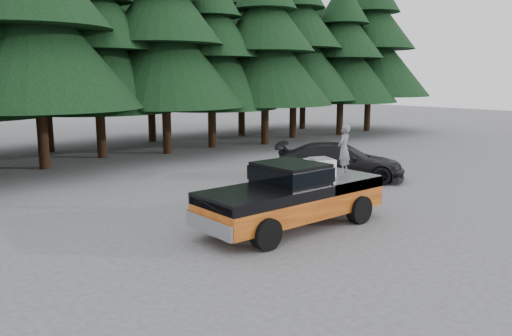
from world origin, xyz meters
TOP-DOWN VIEW (x-y plane):
  - ground at (0.00, 0.00)m, footprint 120.00×120.00m
  - pickup_truck at (1.47, -0.05)m, footprint 6.00×2.04m
  - truck_cab at (1.37, -0.05)m, footprint 1.66×1.90m
  - air_compressor at (2.58, -0.04)m, footprint 0.97×0.88m
  - man_on_bed at (3.73, -0.00)m, footprint 0.65×0.54m
  - parked_car at (7.90, 3.71)m, footprint 5.10×5.57m
  - treeline at (0.42, 17.20)m, footprint 60.15×16.05m

SIDE VIEW (x-z plane):
  - ground at x=0.00m, z-range 0.00..0.00m
  - pickup_truck at x=1.47m, z-range 0.00..1.33m
  - parked_car at x=7.90m, z-range 0.00..1.57m
  - air_compressor at x=2.58m, z-range 1.33..1.88m
  - truck_cab at x=1.37m, z-range 1.33..1.92m
  - man_on_bed at x=3.73m, z-range 1.33..2.88m
  - treeline at x=0.42m, z-range -1.03..16.47m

